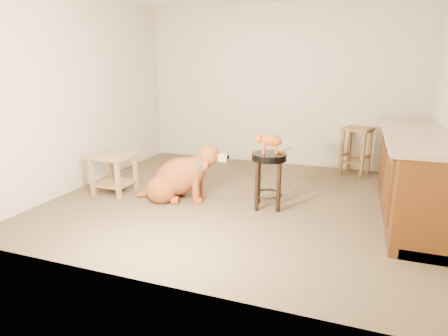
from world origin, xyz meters
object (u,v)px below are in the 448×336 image
at_px(wood_stool, 356,150).
at_px(tabby_kitten, 269,141).
at_px(golden_retriever, 179,178).
at_px(side_table, 114,167).
at_px(padded_stool, 269,169).

height_order(wood_stool, tabby_kitten, tabby_kitten).
bearing_deg(golden_retriever, side_table, 170.73).
distance_m(wood_stool, side_table, 3.56).
relative_size(wood_stool, tabby_kitten, 1.78).
bearing_deg(tabby_kitten, wood_stool, 52.31).
xyz_separation_m(side_table, golden_retriever, (0.92, 0.04, -0.06)).
distance_m(wood_stool, golden_retriever, 2.81).
distance_m(golden_retriever, tabby_kitten, 1.22).
height_order(padded_stool, golden_retriever, golden_retriever).
xyz_separation_m(wood_stool, tabby_kitten, (-0.94, -1.82, 0.43)).
bearing_deg(golden_retriever, padded_stool, -5.99).
bearing_deg(padded_stool, side_table, -175.46).
bearing_deg(wood_stool, side_table, -146.25).
distance_m(padded_stool, side_table, 2.04).
bearing_deg(side_table, padded_stool, 4.54).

